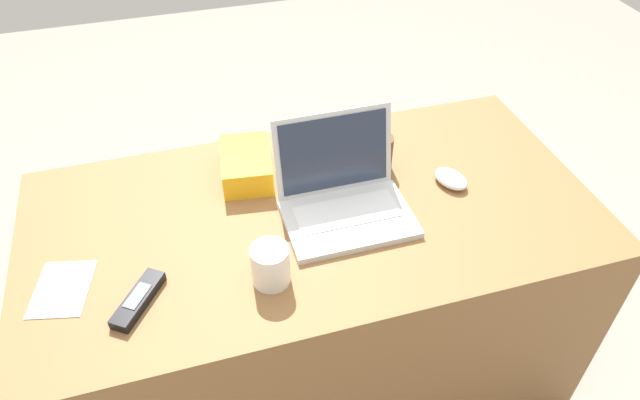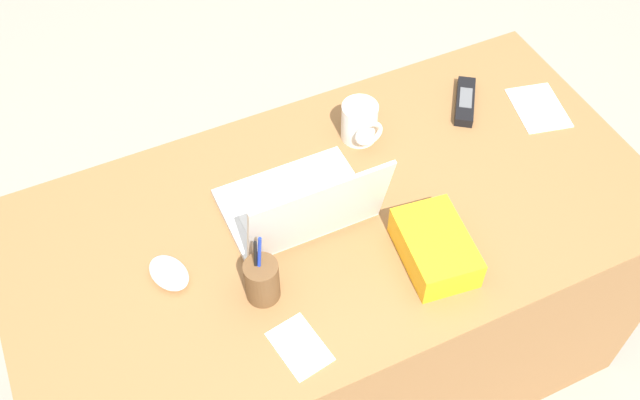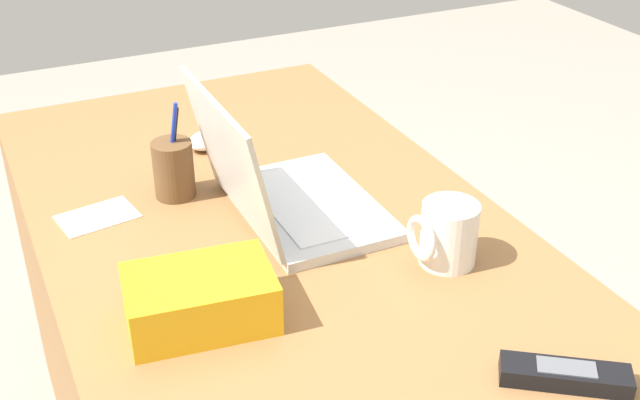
% 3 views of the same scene
% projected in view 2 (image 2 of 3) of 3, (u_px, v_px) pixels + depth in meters
% --- Properties ---
extents(ground_plane, '(6.00, 6.00, 0.00)m').
position_uv_depth(ground_plane, '(333.00, 359.00, 2.16)').
color(ground_plane, gray).
extents(desk, '(1.47, 0.74, 0.71)m').
position_uv_depth(desk, '(334.00, 297.00, 1.88)').
color(desk, olive).
rests_on(desk, ground).
extents(laptop, '(0.32, 0.27, 0.23)m').
position_uv_depth(laptop, '(302.00, 206.00, 1.56)').
color(laptop, silver).
rests_on(laptop, desk).
extents(computer_mouse, '(0.10, 0.12, 0.03)m').
position_uv_depth(computer_mouse, '(169.00, 274.00, 1.49)').
color(computer_mouse, white).
rests_on(computer_mouse, desk).
extents(coffee_mug_white, '(0.09, 0.10, 0.10)m').
position_uv_depth(coffee_mug_white, '(360.00, 122.00, 1.72)').
color(coffee_mug_white, white).
rests_on(coffee_mug_white, desk).
extents(cordless_phone, '(0.13, 0.16, 0.03)m').
position_uv_depth(cordless_phone, '(465.00, 101.00, 1.82)').
color(cordless_phone, black).
rests_on(cordless_phone, desk).
extents(pen_holder, '(0.07, 0.07, 0.18)m').
position_uv_depth(pen_holder, '(262.00, 280.00, 1.44)').
color(pen_holder, brown).
rests_on(pen_holder, desk).
extents(snack_bag, '(0.16, 0.21, 0.07)m').
position_uv_depth(snack_bag, '(435.00, 248.00, 1.51)').
color(snack_bag, '#F2AD19').
rests_on(snack_bag, desk).
extents(paper_note_near_laptop, '(0.15, 0.19, 0.00)m').
position_uv_depth(paper_note_near_laptop, '(539.00, 108.00, 1.82)').
color(paper_note_near_laptop, white).
rests_on(paper_note_near_laptop, desk).
extents(paper_note_left, '(0.10, 0.14, 0.00)m').
position_uv_depth(paper_note_left, '(300.00, 347.00, 1.40)').
color(paper_note_left, white).
rests_on(paper_note_left, desk).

